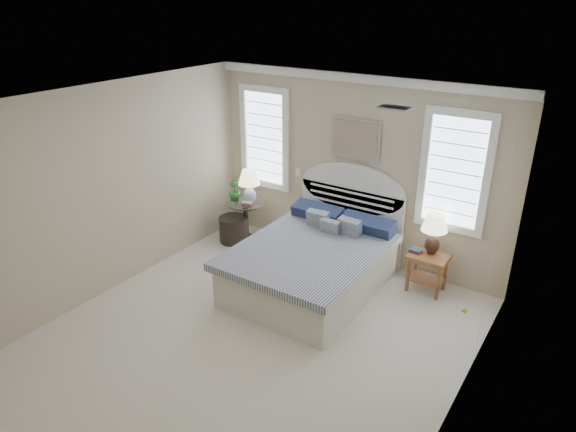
# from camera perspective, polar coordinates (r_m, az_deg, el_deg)

# --- Properties ---
(floor) EXTENTS (4.50, 5.00, 0.01)m
(floor) POSITION_cam_1_polar(r_m,az_deg,el_deg) (6.10, -4.17, -13.54)
(floor) COLOR silver
(floor) RESTS_ON ground
(ceiling) EXTENTS (4.50, 5.00, 0.01)m
(ceiling) POSITION_cam_1_polar(r_m,az_deg,el_deg) (4.96, -5.10, 12.13)
(ceiling) COLOR white
(ceiling) RESTS_ON wall_back
(wall_back) EXTENTS (4.50, 0.02, 2.70)m
(wall_back) POSITION_cam_1_polar(r_m,az_deg,el_deg) (7.37, 7.46, 5.03)
(wall_back) COLOR #C4B493
(wall_back) RESTS_ON floor
(wall_left) EXTENTS (0.02, 5.00, 2.70)m
(wall_left) POSITION_cam_1_polar(r_m,az_deg,el_deg) (6.92, -19.49, 2.56)
(wall_left) COLOR #C4B493
(wall_left) RESTS_ON floor
(wall_right) EXTENTS (0.02, 5.00, 2.70)m
(wall_right) POSITION_cam_1_polar(r_m,az_deg,el_deg) (4.53, 18.82, -8.83)
(wall_right) COLOR #C4B493
(wall_right) RESTS_ON floor
(crown_molding) EXTENTS (4.50, 0.08, 0.12)m
(crown_molding) POSITION_cam_1_polar(r_m,az_deg,el_deg) (7.03, 7.87, 14.95)
(crown_molding) COLOR white
(crown_molding) RESTS_ON wall_back
(hvac_vent) EXTENTS (0.30, 0.20, 0.02)m
(hvac_vent) POSITION_cam_1_polar(r_m,az_deg,el_deg) (5.05, 11.80, 11.71)
(hvac_vent) COLOR #B2B2B2
(hvac_vent) RESTS_ON ceiling
(switch_plate) EXTENTS (0.08, 0.01, 0.12)m
(switch_plate) POSITION_cam_1_polar(r_m,az_deg,el_deg) (7.86, 1.12, 4.89)
(switch_plate) COLOR white
(switch_plate) RESTS_ON wall_back
(window_left) EXTENTS (0.90, 0.06, 1.60)m
(window_left) POSITION_cam_1_polar(r_m,az_deg,el_deg) (8.05, -2.52, 8.68)
(window_left) COLOR #C9E2FF
(window_left) RESTS_ON wall_back
(window_right) EXTENTS (0.90, 0.06, 1.60)m
(window_right) POSITION_cam_1_polar(r_m,az_deg,el_deg) (6.81, 18.08, 4.68)
(window_right) COLOR #C9E2FF
(window_right) RESTS_ON wall_back
(painting) EXTENTS (0.74, 0.04, 0.58)m
(painting) POSITION_cam_1_polar(r_m,az_deg,el_deg) (7.20, 7.51, 8.49)
(painting) COLOR silver
(painting) RESTS_ON wall_back
(closet_door) EXTENTS (0.02, 1.80, 2.40)m
(closet_door) POSITION_cam_1_polar(r_m,az_deg,el_deg) (5.64, 21.82, -4.32)
(closet_door) COLOR white
(closet_door) RESTS_ON floor
(bed) EXTENTS (1.72, 2.28, 1.47)m
(bed) POSITION_cam_1_polar(r_m,az_deg,el_deg) (6.91, 3.13, -4.87)
(bed) COLOR beige
(bed) RESTS_ON floor
(side_table_left) EXTENTS (0.56, 0.56, 0.63)m
(side_table_left) POSITION_cam_1_polar(r_m,az_deg,el_deg) (8.19, -4.70, -0.13)
(side_table_left) COLOR black
(side_table_left) RESTS_ON floor
(nightstand_right) EXTENTS (0.50, 0.40, 0.53)m
(nightstand_right) POSITION_cam_1_polar(r_m,az_deg,el_deg) (7.02, 15.28, -5.26)
(nightstand_right) COLOR #9C6233
(nightstand_right) RESTS_ON floor
(floor_pot) EXTENTS (0.48, 0.48, 0.41)m
(floor_pot) POSITION_cam_1_polar(r_m,az_deg,el_deg) (8.22, -6.07, -1.47)
(floor_pot) COLOR black
(floor_pot) RESTS_ON floor
(lamp_left) EXTENTS (0.36, 0.36, 0.55)m
(lamp_left) POSITION_cam_1_polar(r_m,az_deg,el_deg) (7.96, -4.33, 3.68)
(lamp_left) COLOR white
(lamp_left) RESTS_ON side_table_left
(lamp_right) EXTENTS (0.39, 0.39, 0.55)m
(lamp_right) POSITION_cam_1_polar(r_m,az_deg,el_deg) (6.89, 15.93, -1.42)
(lamp_right) COLOR black
(lamp_right) RESTS_ON nightstand_right
(potted_plant) EXTENTS (0.19, 0.19, 0.34)m
(potted_plant) POSITION_cam_1_polar(r_m,az_deg,el_deg) (8.17, -5.96, 2.89)
(potted_plant) COLOR #2A6A2D
(potted_plant) RESTS_ON side_table_left
(books_left) EXTENTS (0.20, 0.17, 0.07)m
(books_left) POSITION_cam_1_polar(r_m,az_deg,el_deg) (7.98, -4.55, 1.37)
(books_left) COLOR #A6292F
(books_left) RESTS_ON side_table_left
(books_right) EXTENTS (0.16, 0.12, 0.04)m
(books_right) POSITION_cam_1_polar(r_m,az_deg,el_deg) (6.97, 14.02, -3.78)
(books_right) COLOR #A6292F
(books_right) RESTS_ON nightstand_right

